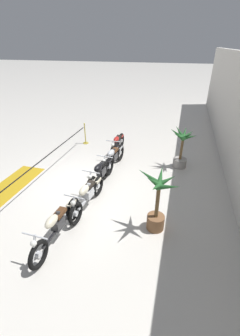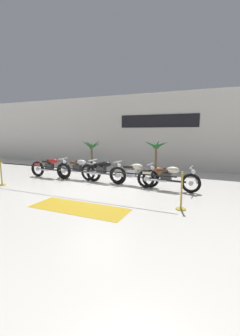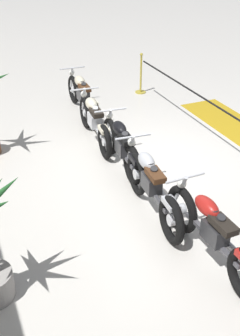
% 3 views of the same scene
% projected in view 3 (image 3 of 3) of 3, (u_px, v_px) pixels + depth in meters
% --- Properties ---
extents(ground_plane, '(120.00, 120.00, 0.00)m').
position_uv_depth(ground_plane, '(152.00, 162.00, 8.00)').
color(ground_plane, silver).
extents(motorcycle_red_0, '(2.20, 0.62, 0.94)m').
position_uv_depth(motorcycle_red_0, '(212.00, 233.00, 5.49)').
color(motorcycle_red_0, black).
rests_on(motorcycle_red_0, ground).
extents(motorcycle_silver_1, '(2.33, 0.62, 0.93)m').
position_uv_depth(motorcycle_silver_1, '(150.00, 184.00, 6.51)').
color(motorcycle_silver_1, black).
rests_on(motorcycle_silver_1, ground).
extents(motorcycle_black_2, '(2.20, 0.62, 0.94)m').
position_uv_depth(motorcycle_black_2, '(123.00, 148.00, 7.51)').
color(motorcycle_black_2, black).
rests_on(motorcycle_black_2, ground).
extents(motorcycle_cream_3, '(2.15, 0.62, 0.91)m').
position_uv_depth(motorcycle_cream_3, '(94.00, 121.00, 8.55)').
color(motorcycle_cream_3, black).
rests_on(motorcycle_cream_3, ground).
extents(motorcycle_cream_4, '(2.31, 0.62, 0.92)m').
position_uv_depth(motorcycle_cream_4, '(83.00, 96.00, 9.73)').
color(motorcycle_cream_4, black).
rests_on(motorcycle_cream_4, ground).
extents(stanchion_mid_left, '(0.28, 0.28, 1.05)m').
position_uv_depth(stanchion_mid_left, '(141.00, 80.00, 11.02)').
color(stanchion_mid_left, gold).
rests_on(stanchion_mid_left, ground).
extents(floor_banner, '(2.79, 1.02, 0.01)m').
position_uv_depth(floor_banner, '(231.00, 123.00, 9.52)').
color(floor_banner, '#B78E19').
rests_on(floor_banner, ground).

